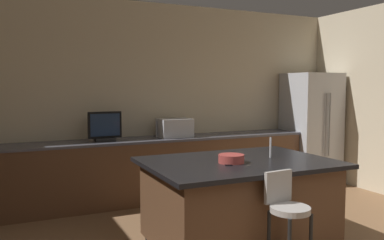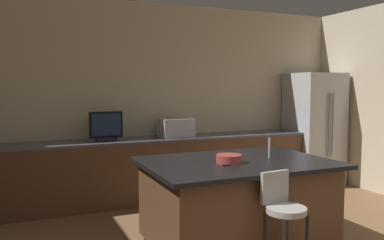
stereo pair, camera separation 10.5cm
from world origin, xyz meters
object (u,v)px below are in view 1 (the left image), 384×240
at_px(tv_monitor, 105,128).
at_px(cell_phone, 228,164).
at_px(kitchen_island, 238,203).
at_px(refrigerator, 311,128).
at_px(bar_stool_center, 287,217).
at_px(fruit_bowl, 231,159).
at_px(microwave, 175,128).

relative_size(tv_monitor, cell_phone, 3.05).
distance_m(kitchen_island, cell_phone, 0.52).
bearing_deg(refrigerator, kitchen_island, -143.57).
xyz_separation_m(refrigerator, cell_phone, (-2.87, -2.10, -0.03)).
relative_size(refrigerator, bar_stool_center, 2.02).
height_order(kitchen_island, refrigerator, refrigerator).
xyz_separation_m(bar_stool_center, fruit_bowl, (-0.13, 0.72, 0.40)).
height_order(kitchen_island, tv_monitor, tv_monitor).
bearing_deg(tv_monitor, microwave, 2.81).
distance_m(refrigerator, microwave, 2.54).
distance_m(fruit_bowl, cell_phone, 0.10).
relative_size(microwave, tv_monitor, 1.05).
bearing_deg(cell_phone, microwave, 104.39).
bearing_deg(microwave, kitchen_island, -93.52).
height_order(refrigerator, fruit_bowl, refrigerator).
bearing_deg(tv_monitor, refrigerator, -0.45).
bearing_deg(kitchen_island, cell_phone, -146.31).
height_order(refrigerator, tv_monitor, refrigerator).
xyz_separation_m(kitchen_island, refrigerator, (2.66, 1.96, 0.48)).
bearing_deg(kitchen_island, tv_monitor, 115.08).
distance_m(microwave, bar_stool_center, 2.89).
xyz_separation_m(microwave, fruit_bowl, (-0.26, -2.12, -0.10)).
height_order(tv_monitor, cell_phone, tv_monitor).
bearing_deg(microwave, refrigerator, -1.81).
bearing_deg(cell_phone, kitchen_island, 56.70).
bearing_deg(microwave, fruit_bowl, -96.99).
height_order(kitchen_island, cell_phone, cell_phone).
relative_size(tv_monitor, bar_stool_center, 0.48).
bearing_deg(bar_stool_center, microwave, 81.39).
bearing_deg(fruit_bowl, bar_stool_center, -79.75).
xyz_separation_m(microwave, bar_stool_center, (-0.13, -2.84, -0.50)).
distance_m(kitchen_island, fruit_bowl, 0.52).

